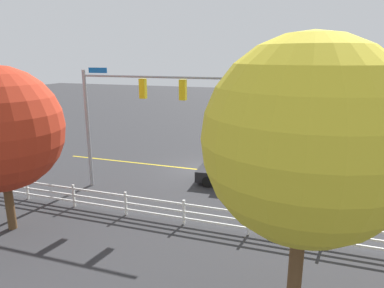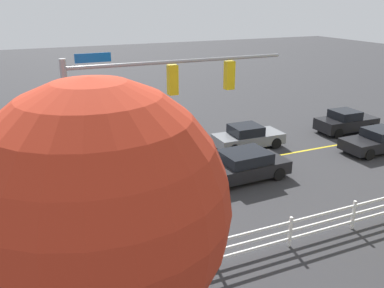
{
  "view_description": "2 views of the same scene",
  "coord_description": "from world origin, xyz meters",
  "views": [
    {
      "loc": [
        -6.37,
        20.56,
        7.25
      ],
      "look_at": [
        0.25,
        1.0,
        1.97
      ],
      "focal_mm": 32.21,
      "sensor_mm": 36.0,
      "label": 1
    },
    {
      "loc": [
        6.58,
        17.32,
        8.23
      ],
      "look_at": [
        -0.24,
        2.02,
        2.23
      ],
      "focal_mm": 38.15,
      "sensor_mm": 36.0,
      "label": 2
    }
  ],
  "objects": [
    {
      "name": "ground_plane",
      "position": [
        0.0,
        0.0,
        0.0
      ],
      "size": [
        120.0,
        120.0,
        0.0
      ],
      "primitive_type": "plane",
      "color": "#2D2D30"
    },
    {
      "name": "lane_center_stripe",
      "position": [
        -4.0,
        0.0,
        0.0
      ],
      "size": [
        28.0,
        0.16,
        0.01
      ],
      "primitive_type": "cube",
      "color": "gold",
      "rests_on": "ground_plane"
    },
    {
      "name": "signal_assembly",
      "position": [
        2.79,
        4.65,
        4.72
      ],
      "size": [
        7.77,
        0.38,
        6.67
      ],
      "color": "gray",
      "rests_on": "ground_plane"
    },
    {
      "name": "car_0",
      "position": [
        -2.91,
        1.85,
        0.67
      ],
      "size": [
        4.74,
        2.2,
        1.37
      ],
      "rotation": [
        0.0,
        0.0,
        0.04
      ],
      "color": "black",
      "rests_on": "ground_plane"
    },
    {
      "name": "car_1",
      "position": [
        -5.51,
        -1.84,
        0.64
      ],
      "size": [
        4.07,
        1.9,
        1.35
      ],
      "rotation": [
        0.0,
        0.0,
        3.12
      ],
      "color": "slate",
      "rests_on": "ground_plane"
    },
    {
      "name": "car_2",
      "position": [
        -12.86,
        -1.75,
        0.69
      ],
      "size": [
        3.97,
        1.93,
        1.46
      ],
      "rotation": [
        0.0,
        0.0,
        3.12
      ],
      "color": "black",
      "rests_on": "ground_plane"
    },
    {
      "name": "car_3",
      "position": [
        -11.95,
        1.7,
        0.62
      ],
      "size": [
        4.25,
        1.88,
        1.3
      ],
      "rotation": [
        0.0,
        0.0,
        0.01
      ],
      "color": "black",
      "rests_on": "ground_plane"
    },
    {
      "name": "white_rail_fence",
      "position": [
        -3.0,
        7.46,
        0.6
      ],
      "size": [
        26.1,
        0.1,
        1.15
      ],
      "color": "white",
      "rests_on": "ground_plane"
    },
    {
      "name": "tree_0",
      "position": [
        5.36,
        10.19,
        4.39
      ],
      "size": [
        5.11,
        5.11,
        6.96
      ],
      "color": "brown",
      "rests_on": "ground_plane"
    }
  ]
}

